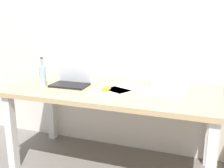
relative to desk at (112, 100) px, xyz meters
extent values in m
plane|color=slate|center=(0.00, 0.00, -0.63)|extent=(8.00, 8.00, 0.00)
cube|color=silver|center=(0.00, 0.44, 0.67)|extent=(5.20, 0.08, 2.60)
cube|color=tan|center=(0.00, 0.00, 0.07)|extent=(1.74, 0.77, 0.04)
cube|color=silver|center=(-0.81, -0.32, -0.29)|extent=(0.07, 0.07, 0.68)
cube|color=silver|center=(0.81, -0.32, -0.29)|extent=(0.07, 0.07, 0.68)
cube|color=silver|center=(-0.81, 0.32, -0.29)|extent=(0.07, 0.07, 0.68)
cube|color=silver|center=(0.81, 0.32, -0.29)|extent=(0.07, 0.07, 0.68)
cube|color=black|center=(-0.39, -0.02, 0.10)|extent=(0.33, 0.20, 0.02)
cube|color=white|center=(-0.39, 0.08, 0.22)|extent=(0.33, 0.04, 0.22)
cube|color=silver|center=(0.43, 0.03, 0.10)|extent=(0.34, 0.27, 0.02)
cube|color=white|center=(0.45, 0.14, 0.21)|extent=(0.31, 0.07, 0.20)
cylinder|color=#99B7C1|center=(-0.62, -0.08, 0.18)|extent=(0.06, 0.06, 0.17)
cylinder|color=#99B7C1|center=(-0.62, -0.08, 0.30)|extent=(0.02, 0.02, 0.07)
cylinder|color=black|center=(-0.62, -0.08, 0.34)|extent=(0.03, 0.03, 0.01)
ellipsoid|color=gold|center=(-0.03, -0.05, 0.11)|extent=(0.10, 0.12, 0.03)
cube|color=white|center=(0.02, -0.07, 0.09)|extent=(0.31, 0.36, 0.00)
cube|color=white|center=(0.08, 0.07, 0.09)|extent=(0.32, 0.36, 0.00)
camera|label=1|loc=(0.72, -2.02, 0.70)|focal=42.56mm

